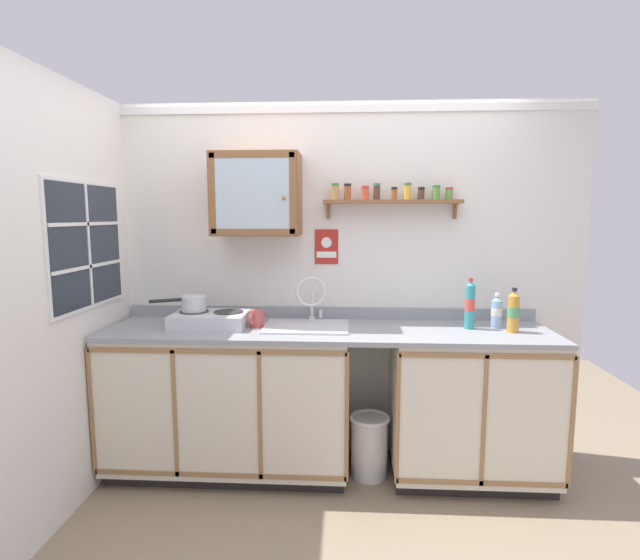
{
  "coord_description": "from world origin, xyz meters",
  "views": [
    {
      "loc": [
        0.12,
        -2.71,
        1.67
      ],
      "look_at": [
        -0.05,
        0.41,
        1.25
      ],
      "focal_mm": 27.29,
      "sensor_mm": 36.0,
      "label": 1
    }
  ],
  "objects_px": {
    "hot_plate_stove": "(210,319)",
    "sink": "(307,330)",
    "mug": "(257,319)",
    "warning_sign": "(327,247)",
    "wall_cabinet": "(257,195)",
    "bottle_water_blue_2": "(497,312)",
    "saucepan": "(193,303)",
    "trash_bin": "(369,445)",
    "bottle_detergent_teal_0": "(470,305)",
    "bottle_juice_amber_1": "(513,312)"
  },
  "relations": [
    {
      "from": "hot_plate_stove",
      "to": "wall_cabinet",
      "type": "relative_size",
      "value": 0.84
    },
    {
      "from": "saucepan",
      "to": "bottle_water_blue_2",
      "type": "bearing_deg",
      "value": 1.31
    },
    {
      "from": "mug",
      "to": "trash_bin",
      "type": "relative_size",
      "value": 0.33
    },
    {
      "from": "hot_plate_stove",
      "to": "mug",
      "type": "bearing_deg",
      "value": -0.25
    },
    {
      "from": "sink",
      "to": "bottle_detergent_teal_0",
      "type": "relative_size",
      "value": 1.67
    },
    {
      "from": "bottle_juice_amber_1",
      "to": "hot_plate_stove",
      "type": "bearing_deg",
      "value": 178.67
    },
    {
      "from": "saucepan",
      "to": "mug",
      "type": "bearing_deg",
      "value": -3.12
    },
    {
      "from": "saucepan",
      "to": "warning_sign",
      "type": "distance_m",
      "value": 0.96
    },
    {
      "from": "saucepan",
      "to": "bottle_water_blue_2",
      "type": "xyz_separation_m",
      "value": [
        1.94,
        0.04,
        -0.05
      ]
    },
    {
      "from": "bottle_detergent_teal_0",
      "to": "trash_bin",
      "type": "distance_m",
      "value": 1.1
    },
    {
      "from": "trash_bin",
      "to": "bottle_juice_amber_1",
      "type": "bearing_deg",
      "value": 0.59
    },
    {
      "from": "bottle_juice_amber_1",
      "to": "warning_sign",
      "type": "height_order",
      "value": "warning_sign"
    },
    {
      "from": "saucepan",
      "to": "wall_cabinet",
      "type": "bearing_deg",
      "value": 16.29
    },
    {
      "from": "sink",
      "to": "mug",
      "type": "bearing_deg",
      "value": -175.01
    },
    {
      "from": "bottle_water_blue_2",
      "to": "mug",
      "type": "bearing_deg",
      "value": -177.47
    },
    {
      "from": "warning_sign",
      "to": "bottle_water_blue_2",
      "type": "bearing_deg",
      "value": -11.86
    },
    {
      "from": "bottle_juice_amber_1",
      "to": "bottle_detergent_teal_0",
      "type": "bearing_deg",
      "value": 162.71
    },
    {
      "from": "bottle_juice_amber_1",
      "to": "wall_cabinet",
      "type": "xyz_separation_m",
      "value": [
        -1.6,
        0.18,
        0.71
      ]
    },
    {
      "from": "sink",
      "to": "saucepan",
      "type": "bearing_deg",
      "value": -179.61
    },
    {
      "from": "saucepan",
      "to": "wall_cabinet",
      "type": "distance_m",
      "value": 0.81
    },
    {
      "from": "trash_bin",
      "to": "saucepan",
      "type": "bearing_deg",
      "value": 176.28
    },
    {
      "from": "hot_plate_stove",
      "to": "wall_cabinet",
      "type": "distance_m",
      "value": 0.86
    },
    {
      "from": "bottle_water_blue_2",
      "to": "bottle_detergent_teal_0",
      "type": "bearing_deg",
      "value": -169.13
    },
    {
      "from": "mug",
      "to": "warning_sign",
      "type": "height_order",
      "value": "warning_sign"
    },
    {
      "from": "bottle_detergent_teal_0",
      "to": "mug",
      "type": "xyz_separation_m",
      "value": [
        -1.34,
        -0.03,
        -0.1
      ]
    },
    {
      "from": "bottle_water_blue_2",
      "to": "warning_sign",
      "type": "relative_size",
      "value": 0.95
    },
    {
      "from": "warning_sign",
      "to": "trash_bin",
      "type": "distance_m",
      "value": 1.32
    },
    {
      "from": "saucepan",
      "to": "bottle_detergent_teal_0",
      "type": "bearing_deg",
      "value": 0.34
    },
    {
      "from": "bottle_water_blue_2",
      "to": "wall_cabinet",
      "type": "xyz_separation_m",
      "value": [
        -1.53,
        0.07,
        0.74
      ]
    },
    {
      "from": "sink",
      "to": "hot_plate_stove",
      "type": "distance_m",
      "value": 0.62
    },
    {
      "from": "bottle_detergent_teal_0",
      "to": "warning_sign",
      "type": "distance_m",
      "value": 1.01
    },
    {
      "from": "bottle_juice_amber_1",
      "to": "warning_sign",
      "type": "relative_size",
      "value": 1.16
    },
    {
      "from": "hot_plate_stove",
      "to": "bottle_water_blue_2",
      "type": "bearing_deg",
      "value": 2.07
    },
    {
      "from": "bottle_water_blue_2",
      "to": "mug",
      "type": "relative_size",
      "value": 1.67
    },
    {
      "from": "trash_bin",
      "to": "mug",
      "type": "bearing_deg",
      "value": 175.93
    },
    {
      "from": "sink",
      "to": "hot_plate_stove",
      "type": "height_order",
      "value": "sink"
    },
    {
      "from": "bottle_water_blue_2",
      "to": "wall_cabinet",
      "type": "relative_size",
      "value": 0.4
    },
    {
      "from": "bottle_water_blue_2",
      "to": "warning_sign",
      "type": "height_order",
      "value": "warning_sign"
    },
    {
      "from": "mug",
      "to": "warning_sign",
      "type": "relative_size",
      "value": 0.57
    },
    {
      "from": "hot_plate_stove",
      "to": "sink",
      "type": "bearing_deg",
      "value": 2.46
    },
    {
      "from": "saucepan",
      "to": "bottle_detergent_teal_0",
      "type": "distance_m",
      "value": 1.76
    },
    {
      "from": "bottle_water_blue_2",
      "to": "wall_cabinet",
      "type": "bearing_deg",
      "value": 177.21
    },
    {
      "from": "saucepan",
      "to": "wall_cabinet",
      "type": "xyz_separation_m",
      "value": [
        0.41,
        0.12,
        0.69
      ]
    },
    {
      "from": "wall_cabinet",
      "to": "bottle_water_blue_2",
      "type": "bearing_deg",
      "value": -2.79
    },
    {
      "from": "sink",
      "to": "saucepan",
      "type": "distance_m",
      "value": 0.76
    },
    {
      "from": "bottle_water_blue_2",
      "to": "trash_bin",
      "type": "bearing_deg",
      "value": -171.52
    },
    {
      "from": "sink",
      "to": "warning_sign",
      "type": "xyz_separation_m",
      "value": [
        0.11,
        0.27,
        0.51
      ]
    },
    {
      "from": "trash_bin",
      "to": "bottle_water_blue_2",
      "type": "bearing_deg",
      "value": 8.48
    },
    {
      "from": "hot_plate_stove",
      "to": "warning_sign",
      "type": "bearing_deg",
      "value": 21.9
    },
    {
      "from": "hot_plate_stove",
      "to": "trash_bin",
      "type": "distance_m",
      "value": 1.3
    }
  ]
}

